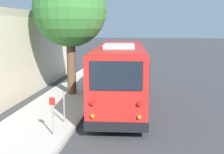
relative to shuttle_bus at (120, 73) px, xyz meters
name	(u,v)px	position (x,y,z in m)	size (l,w,h in m)	color
ground_plane	(120,115)	(-1.45, -0.15, -1.79)	(160.00, 160.00, 0.00)	#3D3D3F
sidewalk_slab	(52,111)	(-1.45, 3.15, -1.71)	(80.00, 3.16, 0.15)	beige
curb_strip	(86,112)	(-1.45, 1.50, -1.71)	(80.00, 0.14, 0.15)	#AAA69D
shuttle_bus	(120,73)	(0.00, 0.00, 0.00)	(8.86, 3.16, 3.33)	red
parked_sedan_gray	(130,66)	(10.15, 0.20, -1.17)	(4.23, 1.94, 1.32)	slate
parked_sedan_white	(132,58)	(17.26, 0.46, -1.21)	(4.44, 1.74, 1.26)	silver
parked_sedan_maroon	(137,52)	(23.66, 0.23, -1.19)	(4.37, 2.01, 1.29)	maroon
parked_sedan_black	(137,48)	(30.40, 0.43, -1.18)	(4.55, 1.79, 1.30)	black
street_tree	(70,5)	(1.92, 3.07, 3.50)	(4.20, 4.20, 7.61)	brown
sign_post_near	(53,116)	(-4.53, 2.01, -0.90)	(0.06, 0.22, 1.44)	gray
sign_post_far	(64,107)	(-3.15, 2.01, -0.96)	(0.06, 0.06, 1.35)	gray
fire_hydrant	(102,73)	(6.66, 2.11, -1.23)	(0.22, 0.22, 0.81)	gold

